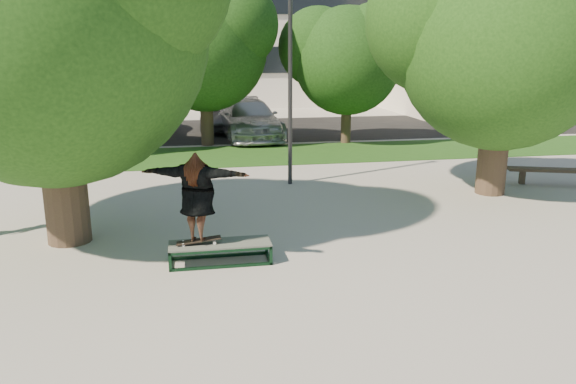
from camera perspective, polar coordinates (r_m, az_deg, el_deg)
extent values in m
plane|color=gray|center=(10.99, -0.11, -5.41)|extent=(120.00, 120.00, 0.00)
cube|color=#1B4413|center=(20.22, -2.14, 3.83)|extent=(30.00, 4.00, 0.02)
cube|color=black|center=(26.50, -6.35, 6.28)|extent=(40.00, 8.00, 0.01)
cylinder|color=#38281E|center=(11.61, -21.93, 2.81)|extent=(0.84, 0.84, 3.20)
sphere|color=#193E11|center=(11.42, -23.13, 15.02)|extent=(5.80, 5.80, 5.80)
cylinder|color=#38281E|center=(15.49, 20.24, 5.27)|extent=(0.76, 0.76, 3.00)
sphere|color=#193E11|center=(15.33, 21.00, 13.70)|extent=(5.20, 5.20, 5.20)
sphere|color=#193E11|center=(15.43, 15.37, 16.55)|extent=(3.90, 3.90, 3.90)
sphere|color=#193E11|center=(15.57, 26.18, 16.56)|extent=(3.64, 3.64, 3.64)
cylinder|color=#38281E|center=(21.80, -22.86, 7.19)|extent=(0.44, 0.44, 2.80)
sphere|color=black|center=(21.68, -23.40, 12.58)|extent=(4.40, 4.40, 4.40)
sphere|color=black|center=(22.58, -25.97, 13.75)|extent=(3.30, 3.30, 3.30)
sphere|color=black|center=(21.06, -21.17, 14.87)|extent=(3.08, 3.08, 3.08)
cylinder|color=#38281E|center=(22.30, -8.27, 8.56)|extent=(0.50, 0.50, 3.00)
sphere|color=black|center=(22.19, -8.49, 14.27)|extent=(4.80, 4.80, 4.80)
sphere|color=black|center=(22.90, -11.73, 15.63)|extent=(3.60, 3.60, 3.60)
sphere|color=black|center=(21.79, -5.56, 16.56)|extent=(3.36, 3.36, 3.36)
cylinder|color=#38281E|center=(22.71, 5.94, 8.23)|extent=(0.40, 0.40, 2.60)
sphere|color=black|center=(22.59, 6.07, 13.10)|extent=(4.20, 4.20, 4.20)
sphere|color=black|center=(22.92, 3.05, 14.49)|extent=(3.15, 3.15, 3.15)
sphere|color=black|center=(22.47, 8.83, 14.88)|extent=(2.94, 2.94, 2.94)
cylinder|color=#2D2D30|center=(15.45, 0.22, 11.73)|extent=(0.12, 0.12, 6.00)
cube|color=black|center=(35.12, -10.94, 13.00)|extent=(27.60, 0.12, 1.60)
cube|color=silver|center=(37.80, 21.93, 13.85)|extent=(15.00, 10.00, 8.00)
cube|color=#475147|center=(10.08, -6.93, -5.22)|extent=(1.80, 0.60, 0.03)
cylinder|color=white|center=(9.98, -10.58, -5.31)|extent=(0.06, 0.03, 0.06)
cylinder|color=white|center=(10.13, -10.58, -5.01)|extent=(0.06, 0.03, 0.06)
cylinder|color=white|center=(9.99, -7.47, -5.16)|extent=(0.06, 0.03, 0.06)
cylinder|color=white|center=(10.14, -7.52, -4.86)|extent=(0.06, 0.03, 0.06)
cube|color=black|center=(10.04, -9.05, -4.87)|extent=(0.78, 0.20, 0.10)
imported|color=#553124|center=(9.81, -9.23, -0.49)|extent=(1.98, 1.21, 1.57)
cube|color=#46392A|center=(17.18, 22.69, 1.45)|extent=(0.19, 0.19, 0.40)
cube|color=#46392A|center=(17.43, 26.28, 1.99)|extent=(2.97, 1.39, 0.08)
imported|color=silver|center=(27.41, -22.14, 7.02)|extent=(1.92, 4.16, 1.38)
imported|color=black|center=(26.35, -14.52, 7.60)|extent=(2.15, 5.00, 1.60)
imported|color=#4F4F54|center=(26.56, -6.31, 7.70)|extent=(2.69, 4.91, 1.30)
imported|color=#BBBBC0|center=(24.00, -4.03, 7.40)|extent=(2.68, 5.68, 1.60)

